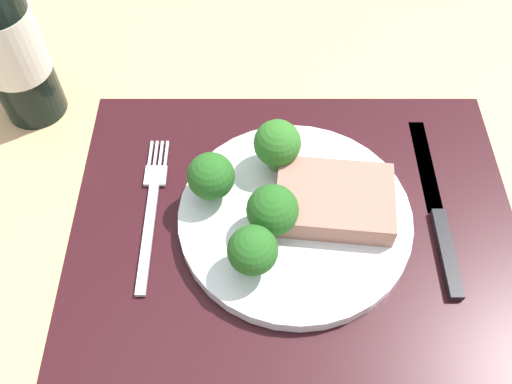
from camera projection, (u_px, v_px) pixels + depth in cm
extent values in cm
cube|color=tan|center=(292.00, 230.00, 58.97)|extent=(140.00, 110.00, 3.00)
cube|color=black|center=(293.00, 222.00, 57.61)|extent=(46.80, 35.98, 0.30)
cylinder|color=silver|center=(294.00, 217.00, 56.83)|extent=(24.16, 24.16, 1.60)
cube|color=#9E6B5B|center=(333.00, 200.00, 55.54)|extent=(12.63, 9.62, 2.66)
cylinder|color=#5B8942|center=(212.00, 191.00, 56.98)|extent=(1.26, 1.26, 1.24)
sphere|color=#235B1E|center=(210.00, 176.00, 54.76)|extent=(4.88, 4.88, 4.88)
cylinder|color=#5B8942|center=(252.00, 264.00, 52.02)|extent=(1.71, 1.71, 1.51)
sphere|color=#235B1E|center=(252.00, 250.00, 49.75)|extent=(4.73, 4.73, 4.73)
cylinder|color=#6B994C|center=(271.00, 225.00, 54.66)|extent=(1.98, 1.98, 1.23)
sphere|color=#235B1E|center=(272.00, 210.00, 52.37)|extent=(5.10, 5.10, 5.10)
cylinder|color=#5B8942|center=(275.00, 161.00, 59.03)|extent=(1.79, 1.79, 1.66)
sphere|color=#2D6B23|center=(276.00, 143.00, 56.61)|extent=(4.98, 4.98, 4.98)
cube|color=silver|center=(147.00, 237.00, 56.12)|extent=(1.00, 13.00, 0.50)
cube|color=silver|center=(155.00, 176.00, 60.56)|extent=(2.40, 2.60, 0.40)
cube|color=silver|center=(150.00, 154.00, 62.32)|extent=(0.30, 3.60, 0.35)
cube|color=silver|center=(155.00, 154.00, 62.32)|extent=(0.30, 3.60, 0.35)
cube|color=silver|center=(160.00, 154.00, 62.32)|extent=(0.30, 3.60, 0.35)
cube|color=silver|center=(165.00, 154.00, 62.32)|extent=(0.30, 3.60, 0.35)
cube|color=black|center=(446.00, 252.00, 54.97)|extent=(1.40, 10.00, 0.80)
cube|color=silver|center=(425.00, 163.00, 61.71)|extent=(1.80, 13.00, 0.30)
cylinder|color=black|center=(1.00, 34.00, 57.67)|extent=(7.15, 7.15, 22.85)
cylinder|color=silver|center=(5.00, 42.00, 58.61)|extent=(7.29, 7.29, 8.00)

